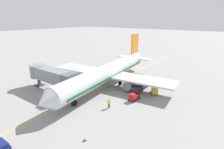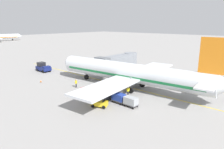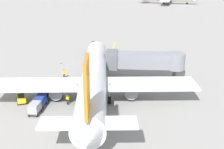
% 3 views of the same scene
% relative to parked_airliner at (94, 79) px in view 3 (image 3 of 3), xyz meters
% --- Properties ---
extents(ground_plane, '(400.00, 400.00, 0.00)m').
position_rel_parked_airliner_xyz_m(ground_plane, '(0.50, -1.43, -3.19)').
color(ground_plane, gray).
extents(gate_lead_in_line, '(0.24, 80.00, 0.01)m').
position_rel_parked_airliner_xyz_m(gate_lead_in_line, '(0.50, -1.43, -3.18)').
color(gate_lead_in_line, gold).
rests_on(gate_lead_in_line, ground).
extents(parked_airliner, '(30.37, 37.35, 10.63)m').
position_rel_parked_airliner_xyz_m(parked_airliner, '(0.00, 0.00, 0.00)').
color(parked_airliner, silver).
rests_on(parked_airliner, ground).
extents(jet_bridge, '(13.72, 3.50, 4.98)m').
position_rel_parked_airliner_xyz_m(jet_bridge, '(7.72, 9.23, 0.27)').
color(jet_bridge, gray).
rests_on(jet_bridge, ground).
extents(pushback_tractor, '(2.22, 4.40, 2.40)m').
position_rel_parked_airliner_xyz_m(pushback_tractor, '(-3.42, 26.23, -2.09)').
color(pushback_tractor, navy).
rests_on(pushback_tractor, ground).
extents(baggage_tug_lead, '(2.14, 2.77, 1.62)m').
position_rel_parked_airliner_xyz_m(baggage_tug_lead, '(-10.53, -2.02, -2.47)').
color(baggage_tug_lead, gold).
rests_on(baggage_tug_lead, ground).
extents(baggage_tug_trailing, '(1.33, 2.53, 1.62)m').
position_rel_parked_airliner_xyz_m(baggage_tug_trailing, '(-8.57, 3.10, -2.47)').
color(baggage_tug_trailing, '#B21E1E').
rests_on(baggage_tug_trailing, ground).
extents(baggage_cart_front, '(1.34, 2.91, 1.58)m').
position_rel_parked_airliner_xyz_m(baggage_cart_front, '(-7.62, -0.26, -2.24)').
color(baggage_cart_front, '#4C4C51').
rests_on(baggage_cart_front, ground).
extents(baggage_cart_second_in_train, '(1.34, 2.91, 1.58)m').
position_rel_parked_airliner_xyz_m(baggage_cart_second_in_train, '(-7.21, -3.26, -2.24)').
color(baggage_cart_second_in_train, '#4C4C51').
rests_on(baggage_cart_second_in_train, ground).
extents(baggage_cart_third_in_train, '(1.34, 2.91, 1.58)m').
position_rel_parked_airliner_xyz_m(baggage_cart_third_in_train, '(-7.23, -5.68, -2.24)').
color(baggage_cart_third_in_train, '#4C4C51').
rests_on(baggage_cart_third_in_train, ground).
extents(ground_crew_wing_walker, '(0.71, 0.35, 1.69)m').
position_rel_parked_airliner_xyz_m(ground_crew_wing_walker, '(-6.59, 8.39, -2.23)').
color(ground_crew_wing_walker, '#232328').
rests_on(ground_crew_wing_walker, ground).
extents(ground_crew_loader, '(0.69, 0.41, 1.69)m').
position_rel_parked_airliner_xyz_m(ground_crew_loader, '(-3.52, -2.37, -2.23)').
color(ground_crew_loader, '#232328').
rests_on(ground_crew_loader, ground).
extents(ground_crew_marshaller, '(0.44, 0.67, 1.69)m').
position_rel_parked_airliner_xyz_m(ground_crew_marshaller, '(-5.19, -0.67, -2.23)').
color(ground_crew_marshaller, '#232328').
rests_on(ground_crew_marshaller, ground).
extents(safety_cone_nose_left, '(0.36, 0.36, 0.59)m').
position_rel_parked_airliner_xyz_m(safety_cone_nose_left, '(-9.36, 17.19, -2.90)').
color(safety_cone_nose_left, black).
rests_on(safety_cone_nose_left, ground).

